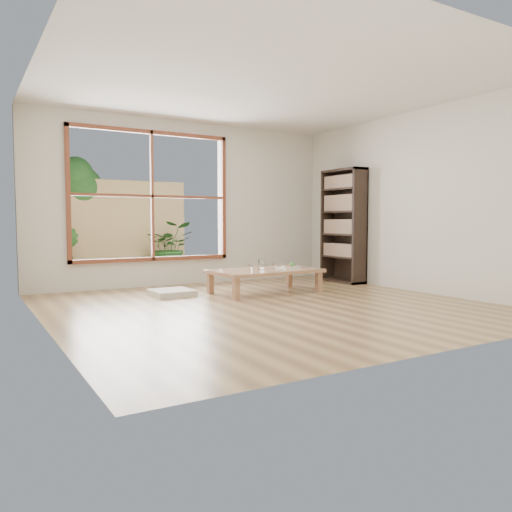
{
  "coord_description": "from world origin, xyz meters",
  "views": [
    {
      "loc": [
        -3.16,
        -5.04,
        1.02
      ],
      "look_at": [
        0.24,
        0.69,
        0.55
      ],
      "focal_mm": 35.0,
      "sensor_mm": 36.0,
      "label": 1
    }
  ],
  "objects": [
    {
      "name": "glass_short",
      "position": [
        0.48,
        0.99,
        0.37
      ],
      "size": [
        0.06,
        0.06,
        0.08
      ],
      "primitive_type": "cylinder",
      "color": "silver",
      "rests_on": "low_table"
    },
    {
      "name": "glass_small",
      "position": [
        0.34,
        1.02,
        0.37
      ],
      "size": [
        0.06,
        0.06,
        0.08
      ],
      "primitive_type": "cylinder",
      "color": "silver",
      "rests_on": "low_table"
    },
    {
      "name": "bookshelf",
      "position": [
        2.33,
        1.36,
        0.94
      ],
      "size": [
        0.3,
        0.84,
        1.87
      ],
      "primitive_type": "cube",
      "color": "#2E2019",
      "rests_on": "ground"
    },
    {
      "name": "bamboo_fence",
      "position": [
        -0.6,
        4.56,
        0.9
      ],
      "size": [
        2.8,
        0.06,
        1.8
      ],
      "primitive_type": "cube",
      "color": "tan",
      "rests_on": "ground"
    },
    {
      "name": "deck",
      "position": [
        -0.6,
        3.56,
        0.0
      ],
      "size": [
        2.8,
        2.0,
        0.05
      ],
      "primitive_type": "cube",
      "color": "#3D332D",
      "rests_on": "ground"
    },
    {
      "name": "shrub_right",
      "position": [
        0.36,
        4.17,
        0.52
      ],
      "size": [
        1.08,
        1.01,
        0.99
      ],
      "primitive_type": "imported",
      "rotation": [
        0.0,
        0.0,
        -0.32
      ],
      "color": "#23561F",
      "rests_on": "deck"
    },
    {
      "name": "glass_mid",
      "position": [
        0.68,
        0.93,
        0.38
      ],
      "size": [
        0.06,
        0.06,
        0.09
      ],
      "primitive_type": "cylinder",
      "color": "silver",
      "rests_on": "low_table"
    },
    {
      "name": "glass_tall",
      "position": [
        0.44,
        0.89,
        0.41
      ],
      "size": [
        0.08,
        0.08,
        0.15
      ],
      "primitive_type": "cylinder",
      "color": "silver",
      "rests_on": "low_table"
    },
    {
      "name": "ground",
      "position": [
        0.0,
        0.0,
        0.0
      ],
      "size": [
        5.0,
        5.0,
        0.0
      ],
      "primitive_type": "plane",
      "color": "tan",
      "rests_on": "ground"
    },
    {
      "name": "low_table",
      "position": [
        0.54,
        0.94,
        0.29
      ],
      "size": [
        1.56,
        0.92,
        0.33
      ],
      "rotation": [
        0.0,
        0.0,
        0.04
      ],
      "color": "tan",
      "rests_on": "ground"
    },
    {
      "name": "floor_cushion",
      "position": [
        -0.69,
        1.38,
        0.04
      ],
      "size": [
        0.54,
        0.54,
        0.08
      ],
      "primitive_type": "cube",
      "rotation": [
        0.0,
        0.0,
        0.01
      ],
      "color": "silver",
      "rests_on": "ground"
    },
    {
      "name": "shrub_left",
      "position": [
        -1.6,
        4.16,
        0.46
      ],
      "size": [
        0.56,
        0.49,
        0.87
      ],
      "primitive_type": "imported",
      "rotation": [
        0.0,
        0.0,
        -0.25
      ],
      "color": "#23561F",
      "rests_on": "deck"
    },
    {
      "name": "garden_tree",
      "position": [
        -1.28,
        4.86,
        1.63
      ],
      "size": [
        1.04,
        0.85,
        2.22
      ],
      "color": "#4C3D2D",
      "rests_on": "ground"
    },
    {
      "name": "food_tray",
      "position": [
        0.91,
        0.86,
        0.36
      ],
      "size": [
        0.3,
        0.22,
        0.09
      ],
      "rotation": [
        0.0,
        0.0,
        0.05
      ],
      "color": "white",
      "rests_on": "low_table"
    },
    {
      "name": "garden_bench",
      "position": [
        -0.94,
        3.29,
        0.32
      ],
      "size": [
        1.14,
        0.41,
        0.35
      ],
      "rotation": [
        0.0,
        0.0,
        0.07
      ],
      "color": "#2E2019",
      "rests_on": "deck"
    }
  ]
}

